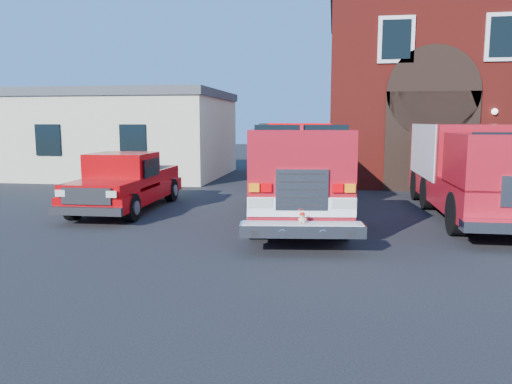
# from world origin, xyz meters

# --- Properties ---
(ground) EXTENTS (100.00, 100.00, 0.00)m
(ground) POSITION_xyz_m (0.00, 0.00, 0.00)
(ground) COLOR black
(ground) RESTS_ON ground
(parking_stripe_mid) EXTENTS (0.12, 3.00, 0.01)m
(parking_stripe_mid) POSITION_xyz_m (6.50, 4.00, 0.00)
(parking_stripe_mid) COLOR yellow
(parking_stripe_mid) RESTS_ON ground
(parking_stripe_far) EXTENTS (0.12, 3.00, 0.01)m
(parking_stripe_far) POSITION_xyz_m (6.50, 7.00, 0.00)
(parking_stripe_far) COLOR yellow
(parking_stripe_far) RESTS_ON ground
(fire_station) EXTENTS (15.20, 10.20, 8.45)m
(fire_station) POSITION_xyz_m (8.99, 13.98, 4.25)
(fire_station) COLOR maroon
(fire_station) RESTS_ON ground
(side_building) EXTENTS (10.20, 8.20, 4.35)m
(side_building) POSITION_xyz_m (-9.00, 13.00, 2.20)
(side_building) COLOR beige
(side_building) RESTS_ON ground
(fire_engine) EXTENTS (3.53, 9.24, 2.78)m
(fire_engine) POSITION_xyz_m (0.50, 3.05, 1.44)
(fire_engine) COLOR black
(fire_engine) RESTS_ON ground
(pickup_truck) EXTENTS (2.09, 5.66, 1.84)m
(pickup_truck) POSITION_xyz_m (-4.87, 3.20, 0.87)
(pickup_truck) COLOR black
(pickup_truck) RESTS_ON ground
(secondary_truck) EXTENTS (2.68, 8.43, 2.73)m
(secondary_truck) POSITION_xyz_m (5.80, 3.85, 1.49)
(secondary_truck) COLOR black
(secondary_truck) RESTS_ON ground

